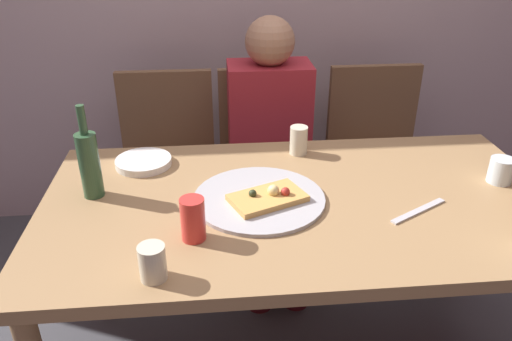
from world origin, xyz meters
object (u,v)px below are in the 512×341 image
(soda_can, at_px, (193,219))
(chair_middle, at_px, (267,155))
(tumbler_far, at_px, (501,170))
(guest_in_sweater, at_px, (271,143))
(chair_left, at_px, (168,159))
(plate_stack, at_px, (144,162))
(dining_table, at_px, (301,220))
(table_knife, at_px, (419,211))
(chair_right, at_px, (376,150))
(water_bottle, at_px, (89,163))
(pizza_tray, at_px, (259,198))
(pizza_slice_last, at_px, (268,197))
(wine_glass, at_px, (153,263))
(tumbler_near, at_px, (299,140))

(soda_can, distance_m, chair_middle, 1.10)
(soda_can, relative_size, chair_middle, 0.14)
(tumbler_far, distance_m, guest_in_sweater, 0.93)
(tumbler_far, height_order, chair_left, chair_left)
(plate_stack, distance_m, chair_left, 0.61)
(plate_stack, xyz_separation_m, chair_middle, (0.50, 0.55, -0.26))
(dining_table, height_order, soda_can, soda_can)
(table_knife, relative_size, chair_middle, 0.24)
(dining_table, relative_size, chair_left, 1.77)
(plate_stack, bearing_deg, dining_table, -28.38)
(soda_can, height_order, chair_right, chair_right)
(water_bottle, height_order, tumbler_far, water_bottle)
(pizza_tray, bearing_deg, soda_can, -136.50)
(dining_table, bearing_deg, pizza_slice_last, -167.88)
(pizza_tray, distance_m, chair_middle, 0.87)
(pizza_tray, relative_size, table_knife, 1.83)
(wine_glass, height_order, chair_right, chair_right)
(pizza_slice_last, xyz_separation_m, guest_in_sweater, (0.10, 0.70, -0.14))
(soda_can, bearing_deg, tumbler_near, 53.71)
(soda_can, relative_size, chair_left, 0.14)
(tumbler_near, bearing_deg, soda_can, -126.29)
(chair_middle, bearing_deg, tumbler_near, 96.15)
(water_bottle, bearing_deg, table_knife, -10.99)
(dining_table, distance_m, chair_right, 0.99)
(water_bottle, xyz_separation_m, guest_in_sweater, (0.63, 0.60, -0.23))
(plate_stack, height_order, guest_in_sweater, guest_in_sweater)
(water_bottle, relative_size, chair_right, 0.33)
(pizza_tray, xyz_separation_m, wine_glass, (-0.29, -0.34, 0.04))
(pizza_tray, relative_size, tumbler_far, 4.87)
(chair_middle, bearing_deg, plate_stack, 48.04)
(table_knife, distance_m, guest_in_sweater, 0.86)
(water_bottle, height_order, wine_glass, water_bottle)
(pizza_slice_last, bearing_deg, soda_can, -143.98)
(chair_right, bearing_deg, dining_table, 57.70)
(tumbler_far, bearing_deg, soda_can, -166.96)
(pizza_tray, height_order, chair_left, chair_left)
(pizza_tray, xyz_separation_m, chair_left, (-0.35, 0.83, -0.25))
(table_knife, height_order, chair_right, chair_right)
(pizza_tray, relative_size, soda_can, 3.30)
(dining_table, relative_size, wine_glass, 17.47)
(dining_table, xyz_separation_m, chair_right, (0.52, 0.83, -0.16))
(pizza_tray, xyz_separation_m, table_knife, (0.46, -0.11, -0.00))
(chair_right, bearing_deg, plate_stack, 28.18)
(dining_table, distance_m, chair_left, 0.97)
(pizza_slice_last, distance_m, chair_middle, 0.90)
(dining_table, xyz_separation_m, guest_in_sweater, (-0.01, 0.68, -0.04))
(pizza_slice_last, distance_m, tumbler_far, 0.77)
(pizza_tray, distance_m, soda_can, 0.27)
(pizza_tray, bearing_deg, water_bottle, 171.37)
(chair_left, distance_m, guest_in_sweater, 0.51)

